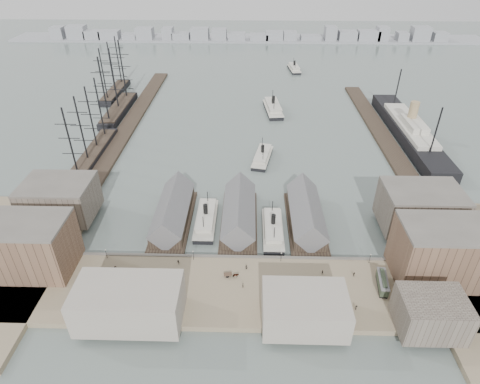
{
  "coord_description": "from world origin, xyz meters",
  "views": [
    {
      "loc": [
        3.71,
        -109.46,
        96.72
      ],
      "look_at": [
        0.0,
        30.0,
        6.0
      ],
      "focal_mm": 30.0,
      "sensor_mm": 36.0,
      "label": 1
    }
  ],
  "objects_px": {
    "horse_cart_right": "(315,286)",
    "horse_cart_center": "(234,275)",
    "ocean_steamer": "(409,130)",
    "tram": "(382,283)",
    "horse_cart_left": "(112,269)",
    "ferry_docked_west": "(206,219)"
  },
  "relations": [
    {
      "from": "ferry_docked_west",
      "to": "horse_cart_center",
      "type": "relative_size",
      "value": 5.22
    },
    {
      "from": "tram",
      "to": "horse_cart_left",
      "type": "distance_m",
      "value": 87.89
    },
    {
      "from": "horse_cart_left",
      "to": "ocean_steamer",
      "type": "bearing_deg",
      "value": -24.72
    },
    {
      "from": "ocean_steamer",
      "to": "horse_cart_left",
      "type": "xyz_separation_m",
      "value": [
        -133.52,
        -111.01,
        -1.62
      ]
    },
    {
      "from": "horse_cart_left",
      "to": "horse_cart_center",
      "type": "height_order",
      "value": "horse_cart_center"
    },
    {
      "from": "ocean_steamer",
      "to": "horse_cart_center",
      "type": "distance_m",
      "value": 146.28
    },
    {
      "from": "ferry_docked_west",
      "to": "horse_cart_right",
      "type": "bearing_deg",
      "value": -42.79
    },
    {
      "from": "ocean_steamer",
      "to": "tram",
      "type": "distance_m",
      "value": 124.76
    },
    {
      "from": "horse_cart_right",
      "to": "horse_cart_center",
      "type": "bearing_deg",
      "value": 82.26
    },
    {
      "from": "tram",
      "to": "horse_cart_center",
      "type": "height_order",
      "value": "tram"
    },
    {
      "from": "tram",
      "to": "horse_cart_left",
      "type": "height_order",
      "value": "tram"
    },
    {
      "from": "ocean_steamer",
      "to": "horse_cart_right",
      "type": "height_order",
      "value": "ocean_steamer"
    },
    {
      "from": "tram",
      "to": "ocean_steamer",
      "type": "bearing_deg",
      "value": 75.99
    },
    {
      "from": "horse_cart_left",
      "to": "horse_cart_center",
      "type": "xyz_separation_m",
      "value": [
        40.62,
        -1.96,
        0.03
      ]
    },
    {
      "from": "ferry_docked_west",
      "to": "horse_cart_right",
      "type": "height_order",
      "value": "ferry_docked_west"
    },
    {
      "from": "ferry_docked_west",
      "to": "horse_cart_left",
      "type": "height_order",
      "value": "ferry_docked_west"
    },
    {
      "from": "ocean_steamer",
      "to": "tram",
      "type": "xyz_separation_m",
      "value": [
        -45.78,
        -116.05,
        -0.53
      ]
    },
    {
      "from": "tram",
      "to": "horse_cart_right",
      "type": "xyz_separation_m",
      "value": [
        -21.19,
        -0.85,
        -1.13
      ]
    },
    {
      "from": "ocean_steamer",
      "to": "tram",
      "type": "bearing_deg",
      "value": -111.53
    },
    {
      "from": "tram",
      "to": "horse_cart_right",
      "type": "relative_size",
      "value": 2.35
    },
    {
      "from": "tram",
      "to": "horse_cart_center",
      "type": "xyz_separation_m",
      "value": [
        -47.12,
        3.08,
        -1.06
      ]
    },
    {
      "from": "horse_cart_right",
      "to": "ocean_steamer",
      "type": "bearing_deg",
      "value": -28.94
    }
  ]
}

